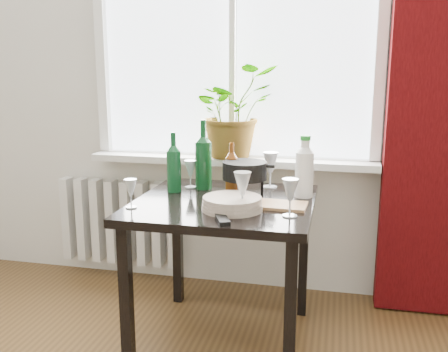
% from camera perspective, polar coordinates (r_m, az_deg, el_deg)
% --- Properties ---
extents(window, '(1.72, 0.08, 1.62)m').
position_cam_1_polar(window, '(3.02, 1.10, 16.68)').
color(window, white).
rests_on(window, ground).
extents(windowsill, '(1.72, 0.20, 0.04)m').
position_cam_1_polar(windowsill, '(2.99, 0.76, 1.80)').
color(windowsill, silver).
rests_on(windowsill, ground).
extents(curtain, '(0.50, 0.12, 2.56)m').
position_cam_1_polar(curtain, '(2.89, 23.30, 9.88)').
color(curtain, '#320406').
rests_on(curtain, ground).
extents(radiator, '(0.80, 0.10, 0.55)m').
position_cam_1_polar(radiator, '(3.36, -11.81, -5.12)').
color(radiator, silver).
rests_on(radiator, ground).
extents(table, '(0.85, 0.85, 0.74)m').
position_cam_1_polar(table, '(2.44, 0.04, -4.86)').
color(table, black).
rests_on(table, ground).
extents(potted_plant, '(0.64, 0.64, 0.54)m').
position_cam_1_polar(potted_plant, '(2.95, 1.00, 7.38)').
color(potted_plant, '#26701E').
rests_on(potted_plant, windowsill).
extents(wine_bottle_left, '(0.09, 0.09, 0.31)m').
position_cam_1_polar(wine_bottle_left, '(2.57, -5.76, 1.64)').
color(wine_bottle_left, '#0C411D').
rests_on(wine_bottle_left, table).
extents(wine_bottle_right, '(0.11, 0.11, 0.37)m').
position_cam_1_polar(wine_bottle_right, '(2.61, -2.37, 2.55)').
color(wine_bottle_right, '#0B3A18').
rests_on(wine_bottle_right, table).
extents(bottle_amber, '(0.07, 0.07, 0.26)m').
position_cam_1_polar(bottle_amber, '(2.56, 0.87, 1.05)').
color(bottle_amber, '#70350C').
rests_on(bottle_amber, table).
extents(cleaning_bottle, '(0.11, 0.11, 0.31)m').
position_cam_1_polar(cleaning_bottle, '(2.47, 9.19, 1.16)').
color(cleaning_bottle, white).
rests_on(cleaning_bottle, table).
extents(wineglass_front_right, '(0.09, 0.09, 0.18)m').
position_cam_1_polar(wineglass_front_right, '(2.20, 2.11, -1.78)').
color(wineglass_front_right, silver).
rests_on(wineglass_front_right, table).
extents(wineglass_far_right, '(0.08, 0.08, 0.17)m').
position_cam_1_polar(wineglass_far_right, '(2.15, 7.56, -2.42)').
color(wineglass_far_right, silver).
rests_on(wineglass_far_right, table).
extents(wineglass_back_center, '(0.10, 0.10, 0.20)m').
position_cam_1_polar(wineglass_back_center, '(2.66, 5.33, 0.77)').
color(wineglass_back_center, silver).
rests_on(wineglass_back_center, table).
extents(wineglass_back_left, '(0.08, 0.08, 0.15)m').
position_cam_1_polar(wineglass_back_left, '(2.65, -3.86, 0.24)').
color(wineglass_back_left, '#B2B8C0').
rests_on(wineglass_back_left, table).
extents(wineglass_front_left, '(0.07, 0.07, 0.14)m').
position_cam_1_polar(wineglass_front_left, '(2.30, -10.61, -1.96)').
color(wineglass_front_left, silver).
rests_on(wineglass_front_left, table).
extents(plate_stack, '(0.29, 0.29, 0.06)m').
position_cam_1_polar(plate_stack, '(2.24, 0.94, -3.16)').
color(plate_stack, beige).
rests_on(plate_stack, table).
extents(fondue_pot, '(0.32, 0.31, 0.17)m').
position_cam_1_polar(fondue_pot, '(2.49, 2.38, -0.29)').
color(fondue_pot, black).
rests_on(fondue_pot, table).
extents(tv_remote, '(0.10, 0.16, 0.02)m').
position_cam_1_polar(tv_remote, '(2.09, -0.23, -4.89)').
color(tv_remote, black).
rests_on(tv_remote, table).
extents(cutting_board, '(0.26, 0.17, 0.01)m').
position_cam_1_polar(cutting_board, '(2.31, 6.28, -3.32)').
color(cutting_board, '#AC7C4D').
rests_on(cutting_board, table).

